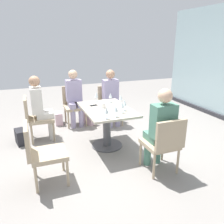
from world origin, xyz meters
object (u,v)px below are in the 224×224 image
(chair_side_end, at_px, (74,103))
(chair_far_right, at_px, (164,142))
(person_far_left, at_px, (111,95))
(handbag_1, at_px, (89,118))
(wine_glass_2, at_px, (116,109))
(chair_front_left, at_px, (35,116))
(dining_table_main, at_px, (107,119))
(wine_glass_1, at_px, (122,105))
(wine_glass_6, at_px, (125,103))
(chair_far_left, at_px, (110,103))
(wine_glass_4, at_px, (121,98))
(person_far_right, at_px, (160,126))
(cell_phone_on_table, at_px, (94,105))
(wine_glass_3, at_px, (110,96))
(wine_glass_5, at_px, (106,111))
(chair_front_right, at_px, (41,150))
(wine_glass_0, at_px, (96,95))
(handbag_0, at_px, (21,137))
(person_front_left, at_px, (40,105))
(coffee_cup, at_px, (104,105))
(person_side_end, at_px, (75,95))

(chair_side_end, relative_size, chair_far_right, 1.00)
(person_far_left, relative_size, handbag_1, 4.20)
(wine_glass_2, bearing_deg, chair_front_left, -136.01)
(chair_front_left, xyz_separation_m, person_far_left, (-0.26, 1.65, 0.20))
(dining_table_main, bearing_deg, wine_glass_1, 25.48)
(wine_glass_1, relative_size, wine_glass_6, 1.00)
(chair_side_end, xyz_separation_m, person_far_left, (0.38, 0.78, 0.20))
(chair_far_left, relative_size, wine_glass_4, 4.70)
(person_far_right, distance_m, cell_phone_on_table, 1.40)
(wine_glass_2, distance_m, wine_glass_3, 0.85)
(person_far_left, distance_m, wine_glass_5, 1.65)
(wine_glass_6, bearing_deg, dining_table_main, -133.65)
(chair_front_left, height_order, chair_front_right, same)
(wine_glass_0, bearing_deg, handbag_0, -96.59)
(person_front_left, bearing_deg, person_far_left, 99.51)
(chair_side_end, bearing_deg, person_front_left, -50.31)
(person_far_right, height_order, coffee_cup, person_far_right)
(person_side_end, distance_m, wine_glass_6, 1.60)
(chair_side_end, bearing_deg, wine_glass_2, 9.05)
(wine_glass_2, relative_size, wine_glass_6, 1.00)
(wine_glass_4, bearing_deg, person_side_end, -150.32)
(handbag_1, bearing_deg, dining_table_main, -26.29)
(chair_front_left, relative_size, person_far_right, 0.69)
(chair_front_right, xyz_separation_m, wine_glass_2, (-0.27, 1.17, 0.37))
(wine_glass_0, relative_size, wine_glass_6, 1.00)
(wine_glass_6, distance_m, handbag_1, 1.63)
(wine_glass_2, relative_size, handbag_0, 0.62)
(wine_glass_1, bearing_deg, dining_table_main, -154.52)
(dining_table_main, relative_size, cell_phone_on_table, 8.28)
(person_far_left, height_order, wine_glass_2, person_far_left)
(person_far_left, distance_m, cell_phone_on_table, 0.98)
(chair_far_right, distance_m, wine_glass_3, 1.53)
(chair_front_left, height_order, person_front_left, person_front_left)
(chair_side_end, relative_size, person_side_end, 0.69)
(dining_table_main, relative_size, chair_far_right, 1.37)
(person_far_left, height_order, wine_glass_3, person_far_left)
(person_side_end, relative_size, wine_glass_3, 6.81)
(chair_side_end, distance_m, wine_glass_1, 1.80)
(wine_glass_4, bearing_deg, wine_glass_5, -38.14)
(wine_glass_2, bearing_deg, person_side_end, -170.40)
(chair_far_left, distance_m, wine_glass_0, 0.87)
(person_far_right, bearing_deg, chair_side_end, -161.87)
(wine_glass_0, xyz_separation_m, handbag_0, (-0.17, -1.46, -0.72))
(person_side_end, relative_size, wine_glass_2, 6.81)
(chair_far_right, bearing_deg, wine_glass_6, -165.54)
(chair_side_end, xyz_separation_m, wine_glass_6, (1.60, 0.55, 0.37))
(wine_glass_4, relative_size, coffee_cup, 2.06)
(person_far_left, bearing_deg, dining_table_main, -25.05)
(person_far_right, bearing_deg, coffee_cup, -154.31)
(chair_front_left, relative_size, chair_front_right, 1.00)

